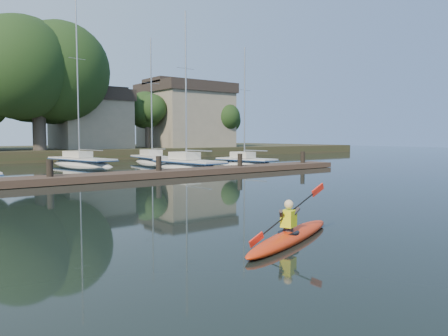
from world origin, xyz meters
TOP-DOWN VIEW (x-y plane):
  - ground at (0.00, 0.00)m, footprint 160.00×160.00m
  - kayak at (-2.07, -1.22)m, footprint 4.09×2.00m
  - dock at (0.00, 14.00)m, footprint 34.00×2.00m
  - sailboat_3 at (8.09, 18.84)m, footprint 2.65×7.91m
  - sailboat_4 at (13.64, 18.86)m, footprint 2.91×6.42m
  - sailboat_6 at (3.16, 27.24)m, footprint 3.64×9.41m
  - sailboat_7 at (9.26, 26.39)m, footprint 2.64×7.64m
  - shore at (1.61, 40.29)m, footprint 90.00×25.25m

SIDE VIEW (x-z plane):
  - sailboat_3 at x=8.09m, z-range -6.46..6.08m
  - sailboat_7 at x=9.26m, z-range -6.22..5.86m
  - sailboat_4 at x=13.64m, z-range -5.43..5.09m
  - sailboat_6 at x=3.16m, z-range -7.50..7.16m
  - ground at x=0.00m, z-range 0.00..0.00m
  - kayak at x=-2.07m, z-range -0.50..0.83m
  - dock at x=0.00m, z-range -0.70..1.10m
  - shore at x=1.61m, z-range -3.15..9.60m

